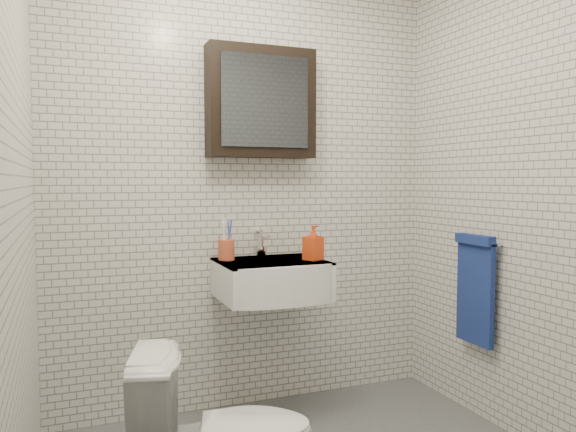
{
  "coord_description": "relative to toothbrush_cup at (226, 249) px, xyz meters",
  "views": [
    {
      "loc": [
        -0.96,
        -2.01,
        1.27
      ],
      "look_at": [
        0.02,
        0.45,
        1.11
      ],
      "focal_mm": 35.0,
      "sensor_mm": 36.0,
      "label": 1
    }
  ],
  "objects": [
    {
      "name": "washbasin",
      "position": [
        0.21,
        -0.15,
        -0.15
      ],
      "size": [
        0.55,
        0.5,
        0.2
      ],
      "color": "white",
      "rests_on": "room_shell"
    },
    {
      "name": "room_shell",
      "position": [
        0.16,
        -0.88,
        0.56
      ],
      "size": [
        2.22,
        2.02,
        2.51
      ],
      "color": "silver",
      "rests_on": "ground"
    },
    {
      "name": "towel_rail",
      "position": [
        1.21,
        -0.53,
        -0.19
      ],
      "size": [
        0.09,
        0.3,
        0.58
      ],
      "color": "silver",
      "rests_on": "room_shell"
    },
    {
      "name": "soap_bottle",
      "position": [
        0.43,
        -0.17,
        0.03
      ],
      "size": [
        0.11,
        0.11,
        0.19
      ],
      "primitive_type": "imported",
      "rotation": [
        0.0,
        0.0,
        0.39
      ],
      "color": "orange",
      "rests_on": "washbasin"
    },
    {
      "name": "faucet",
      "position": [
        0.21,
        0.05,
        0.01
      ],
      "size": [
        0.06,
        0.2,
        0.15
      ],
      "color": "silver",
      "rests_on": "washbasin"
    },
    {
      "name": "toothbrush_cup",
      "position": [
        0.0,
        0.0,
        0.0
      ],
      "size": [
        0.09,
        0.09,
        0.24
      ],
      "rotation": [
        0.0,
        0.0,
        -0.02
      ],
      "color": "#C44E31",
      "rests_on": "washbasin"
    },
    {
      "name": "mirror_cabinet",
      "position": [
        0.21,
        0.05,
        0.79
      ],
      "size": [
        0.6,
        0.15,
        0.6
      ],
      "color": "black",
      "rests_on": "room_shell"
    }
  ]
}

